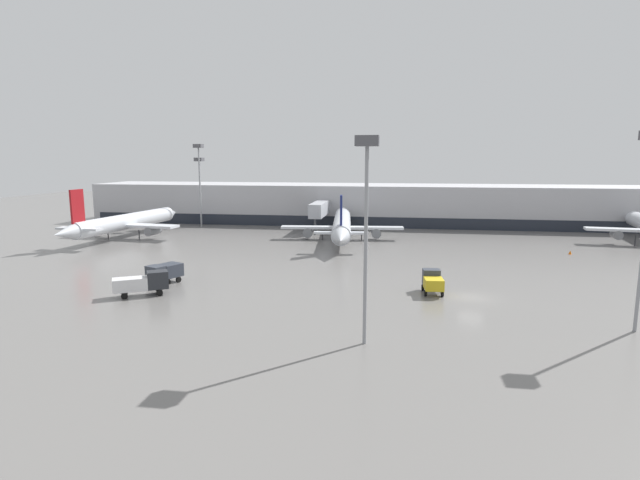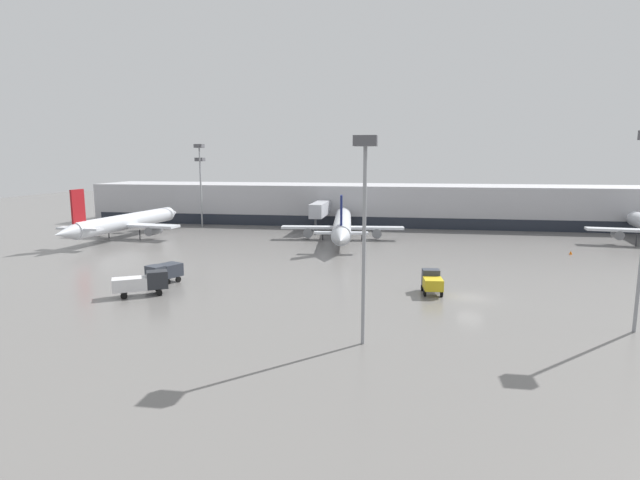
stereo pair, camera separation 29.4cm
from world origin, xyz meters
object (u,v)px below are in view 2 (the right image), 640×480
service_truck_0 (164,271)px  parked_jet_1 (125,222)px  apron_light_mast_3 (365,180)px  apron_light_mast_5 (200,171)px  traffic_cone_1 (571,253)px  apron_light_mast_0 (200,162)px  service_truck_1 (142,282)px  service_truck_2 (432,281)px  parked_jet_0 (342,224)px

service_truck_0 → parked_jet_1: bearing=-118.0°
apron_light_mast_3 → apron_light_mast_5: 78.91m
parked_jet_1 → apron_light_mast_3: apron_light_mast_3 is taller
traffic_cone_1 → apron_light_mast_0: bearing=162.8°
apron_light_mast_0 → apron_light_mast_3: bearing=-58.1°
service_truck_1 → apron_light_mast_0: size_ratio=0.33×
parked_jet_1 → service_truck_1: bearing=-141.2°
service_truck_1 → apron_light_mast_3: 29.77m
service_truck_2 → apron_light_mast_3: size_ratio=0.24×
parked_jet_0 → service_truck_0: parked_jet_0 is taller
service_truck_0 → traffic_cone_1: 61.40m
service_truck_2 → apron_light_mast_3: apron_light_mast_3 is taller
traffic_cone_1 → service_truck_2: bearing=-130.4°
parked_jet_0 → apron_light_mast_5: bearing=61.1°
traffic_cone_1 → apron_light_mast_0: 75.03m
parked_jet_1 → apron_light_mast_3: (48.61, -47.54, 10.22)m
service_truck_0 → apron_light_mast_0: size_ratio=0.26×
apron_light_mast_0 → apron_light_mast_5: 2.58m
service_truck_1 → apron_light_mast_5: size_ratio=0.39×
apron_light_mast_3 → apron_light_mast_5: bearing=121.7°
service_truck_1 → apron_light_mast_0: 58.63m
service_truck_1 → service_truck_2: size_ratio=1.48×
parked_jet_1 → apron_light_mast_0: 22.67m
service_truck_2 → traffic_cone_1: size_ratio=6.82×
service_truck_0 → service_truck_2: (31.74, 0.49, -0.07)m
apron_light_mast_3 → apron_light_mast_5: (-41.43, 67.15, -1.06)m
service_truck_1 → apron_light_mast_0: apron_light_mast_0 is taller
service_truck_1 → apron_light_mast_5: bearing=75.9°
parked_jet_0 → parked_jet_1: parked_jet_1 is taller
parked_jet_0 → parked_jet_1: size_ratio=1.11×
parked_jet_1 → apron_light_mast_5: (7.18, 19.61, 9.16)m
service_truck_2 → apron_light_mast_5: bearing=38.8°
parked_jet_1 → apron_light_mast_0: bearing=-16.8°
parked_jet_0 → apron_light_mast_3: (7.90, -52.89, 10.49)m
service_truck_2 → apron_light_mast_0: apron_light_mast_0 is taller
service_truck_1 → apron_light_mast_3: size_ratio=0.35×
service_truck_0 → apron_light_mast_3: apron_light_mast_3 is taller
service_truck_0 → traffic_cone_1: size_ratio=7.91×
traffic_cone_1 → apron_light_mast_0: (-70.41, 21.81, 14.01)m
service_truck_2 → traffic_cone_1: 35.64m
service_truck_2 → apron_light_mast_5: apron_light_mast_5 is taller
parked_jet_0 → apron_light_mast_3: 54.50m
service_truck_1 → apron_light_mast_3: apron_light_mast_3 is taller
service_truck_1 → apron_light_mast_0: bearing=75.8°
apron_light_mast_0 → apron_light_mast_3: 77.37m
service_truck_2 → parked_jet_1: bearing=56.1°
apron_light_mast_5 → parked_jet_0: bearing=-23.0°
parked_jet_1 → traffic_cone_1: bearing=-86.4°
parked_jet_1 → service_truck_2: parked_jet_1 is taller
service_truck_0 → parked_jet_0: bearing=180.0°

